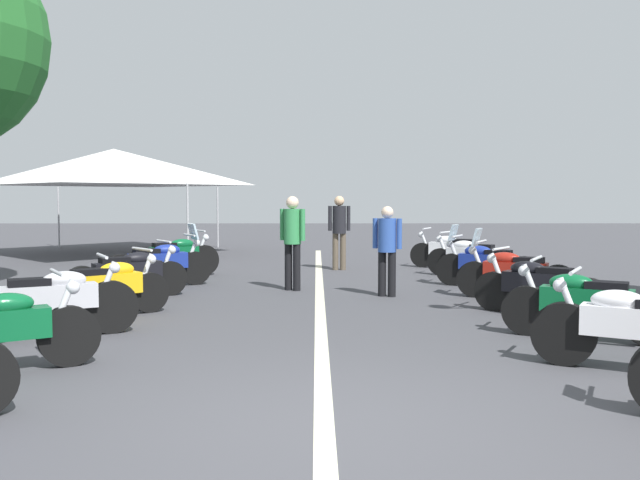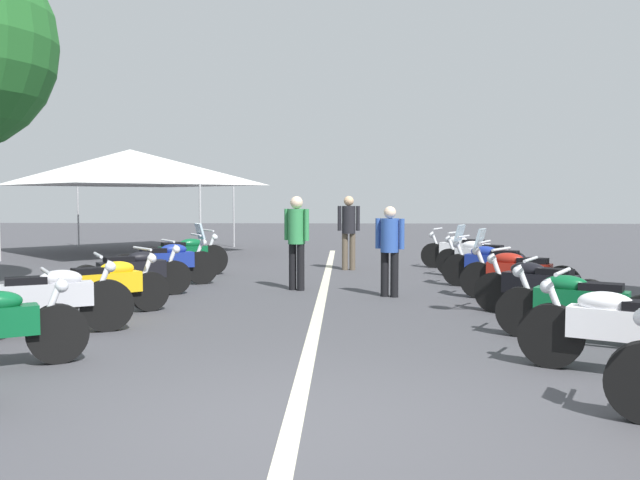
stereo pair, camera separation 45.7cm
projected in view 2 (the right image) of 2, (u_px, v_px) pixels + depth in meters
name	position (u px, v px, depth m)	size (l,w,h in m)	color
ground_plane	(292.00, 428.00, 5.13)	(80.00, 80.00, 0.00)	#424247
lane_centre_stripe	(320.00, 307.00, 10.79)	(22.80, 0.16, 0.01)	beige
motorcycle_left_row_2	(47.00, 299.00, 8.52)	(1.14, 1.97, 1.02)	black
motorcycle_left_row_3	(107.00, 286.00, 9.99)	(1.38, 1.60, 0.98)	black
motorcycle_left_row_4	(133.00, 272.00, 11.78)	(1.30, 1.83, 0.98)	black
motorcycle_left_row_5	(166.00, 262.00, 13.31)	(1.18, 1.93, 1.22)	black
motorcycle_left_row_6	(184.00, 255.00, 14.95)	(1.21, 1.81, 1.02)	black
motorcycle_right_row_1	(622.00, 329.00, 6.60)	(1.12, 1.85, 1.01)	black
motorcycle_right_row_2	(579.00, 305.00, 8.14)	(1.11, 1.85, 0.99)	black
motorcycle_right_row_3	(538.00, 286.00, 9.90)	(1.30, 1.68, 0.98)	black
motorcycle_right_row_4	(517.00, 273.00, 11.41)	(1.07, 1.85, 1.20)	black
motorcycle_right_row_5	(492.00, 264.00, 13.00)	(1.11, 1.84, 1.20)	black
motorcycle_right_row_6	(480.00, 257.00, 14.66)	(1.24, 1.79, 0.98)	black
motorcycle_right_row_7	(464.00, 251.00, 16.44)	(1.11, 2.00, 0.98)	black
bystander_0	(349.00, 226.00, 16.22)	(0.32, 0.53, 1.77)	brown
bystander_1	(297.00, 235.00, 12.69)	(0.32, 0.48, 1.76)	black
bystander_2	(390.00, 244.00, 11.85)	(0.32, 0.49, 1.58)	black
event_tent	(130.00, 167.00, 20.97)	(6.10, 6.10, 3.20)	white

